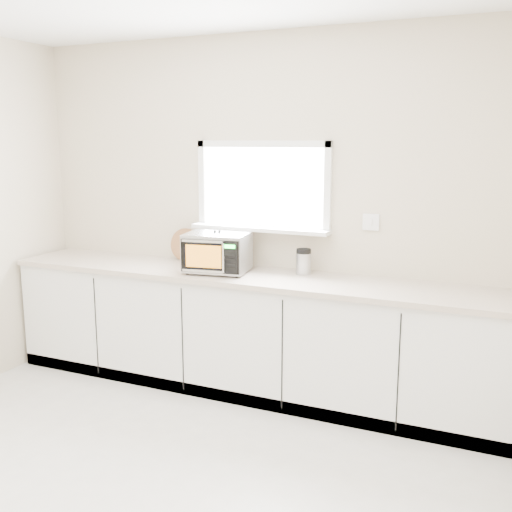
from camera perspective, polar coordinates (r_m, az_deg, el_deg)
The scene contains 8 objects.
ground at distance 3.49m, azimuth -13.49°, elevation -22.45°, with size 4.00×4.00×0.00m, color beige.
back_wall at distance 4.68m, azimuth 0.73°, elevation 4.36°, with size 4.00×0.17×2.70m.
cabinets at distance 4.62m, azimuth -0.77°, elevation -7.50°, with size 3.92×0.60×0.88m, color silver.
countertop at distance 4.48m, azimuth -0.84°, elevation -1.96°, with size 3.92×0.64×0.04m, color beige.
microwave at distance 4.52m, azimuth -3.70°, elevation 0.40°, with size 0.51×0.43×0.30m.
knife_block at distance 4.58m, azimuth -3.56°, elevation 0.30°, with size 0.13×0.23×0.32m.
cutting_board at distance 4.98m, azimuth -6.76°, elevation 1.09°, with size 0.27×0.27×0.02m, color #A4753F.
coffee_grinder at distance 4.46m, azimuth 4.56°, elevation -0.51°, with size 0.14×0.14×0.20m.
Camera 1 is at (1.83, -2.27, 1.91)m, focal length 42.00 mm.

